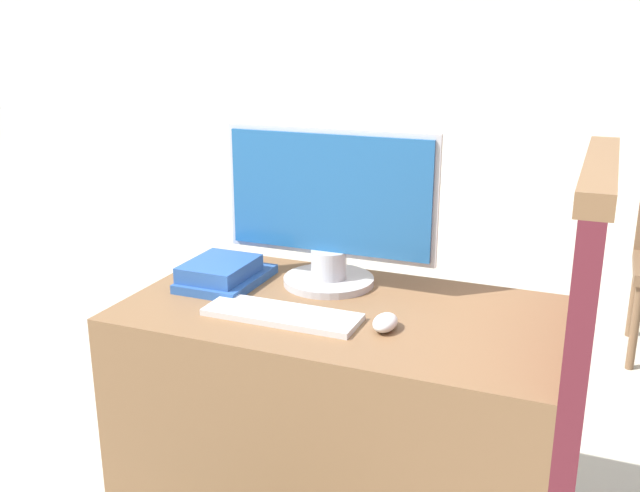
# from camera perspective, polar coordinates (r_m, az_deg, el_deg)

# --- Properties ---
(wall_back) EXTENTS (12.00, 0.06, 2.80)m
(wall_back) POSITION_cam_1_polar(r_m,az_deg,el_deg) (6.39, 17.58, 15.92)
(wall_back) COLOR silver
(wall_back) RESTS_ON ground_plane
(desk) EXTENTS (1.12, 0.63, 0.75)m
(desk) POSITION_cam_1_polar(r_m,az_deg,el_deg) (2.02, 1.66, -14.79)
(desk) COLOR brown
(desk) RESTS_ON ground_plane
(carrel_divider) EXTENTS (0.07, 0.73, 1.17)m
(carrel_divider) POSITION_cam_1_polar(r_m,az_deg,el_deg) (1.86, 19.68, -11.08)
(carrel_divider) COLOR #5B1E28
(carrel_divider) RESTS_ON ground_plane
(monitor) EXTENTS (0.61, 0.26, 0.44)m
(monitor) POSITION_cam_1_polar(r_m,az_deg,el_deg) (1.96, 0.74, 2.79)
(monitor) COLOR #B7B7BC
(monitor) RESTS_ON desk
(keyboard) EXTENTS (0.39, 0.13, 0.02)m
(keyboard) POSITION_cam_1_polar(r_m,az_deg,el_deg) (1.79, -3.06, -5.50)
(keyboard) COLOR silver
(keyboard) RESTS_ON desk
(mouse) EXTENTS (0.06, 0.09, 0.04)m
(mouse) POSITION_cam_1_polar(r_m,az_deg,el_deg) (1.72, 5.24, -6.11)
(mouse) COLOR silver
(mouse) RESTS_ON desk
(book_stack) EXTENTS (0.19, 0.27, 0.07)m
(book_stack) POSITION_cam_1_polar(r_m,az_deg,el_deg) (2.03, -7.78, -2.18)
(book_stack) COLOR #285199
(book_stack) RESTS_ON desk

